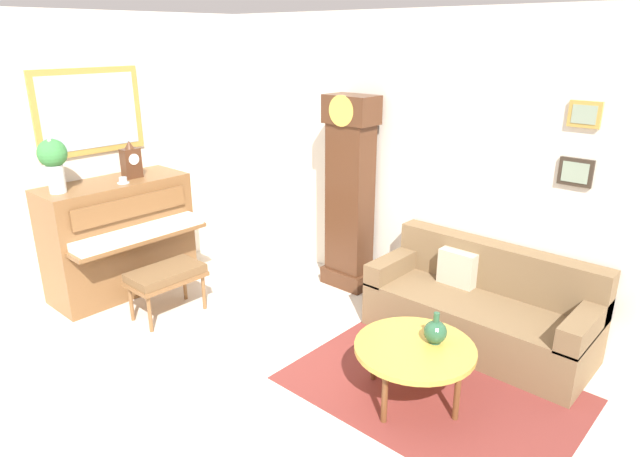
{
  "coord_description": "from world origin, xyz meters",
  "views": [
    {
      "loc": [
        2.87,
        -2.16,
        2.57
      ],
      "look_at": [
        -0.29,
        1.37,
        0.9
      ],
      "focal_mm": 30.89,
      "sensor_mm": 36.0,
      "label": 1
    }
  ],
  "objects_px": {
    "piano_bench": "(166,276)",
    "grandfather_clock": "(350,199)",
    "green_jug": "(435,332)",
    "teacup": "(123,181)",
    "piano": "(120,236)",
    "flower_vase": "(53,159)",
    "couch": "(480,308)",
    "coffee_table": "(415,350)",
    "mantel_clock": "(131,161)"
  },
  "relations": [
    {
      "from": "piano_bench",
      "to": "grandfather_clock",
      "type": "xyz_separation_m",
      "value": [
        0.86,
        1.7,
        0.56
      ]
    },
    {
      "from": "grandfather_clock",
      "to": "green_jug",
      "type": "height_order",
      "value": "grandfather_clock"
    },
    {
      "from": "grandfather_clock",
      "to": "green_jug",
      "type": "bearing_deg",
      "value": -32.9
    },
    {
      "from": "piano_bench",
      "to": "teacup",
      "type": "relative_size",
      "value": 6.03
    },
    {
      "from": "piano",
      "to": "flower_vase",
      "type": "height_order",
      "value": "flower_vase"
    },
    {
      "from": "couch",
      "to": "teacup",
      "type": "relative_size",
      "value": 16.38
    },
    {
      "from": "coffee_table",
      "to": "mantel_clock",
      "type": "bearing_deg",
      "value": -176.02
    },
    {
      "from": "grandfather_clock",
      "to": "flower_vase",
      "type": "bearing_deg",
      "value": -126.94
    },
    {
      "from": "teacup",
      "to": "mantel_clock",
      "type": "bearing_deg",
      "value": 126.15
    },
    {
      "from": "teacup",
      "to": "piano_bench",
      "type": "bearing_deg",
      "value": -4.14
    },
    {
      "from": "piano",
      "to": "mantel_clock",
      "type": "bearing_deg",
      "value": 89.5
    },
    {
      "from": "piano",
      "to": "mantel_clock",
      "type": "distance_m",
      "value": 0.79
    },
    {
      "from": "couch",
      "to": "flower_vase",
      "type": "distance_m",
      "value": 4.06
    },
    {
      "from": "piano",
      "to": "teacup",
      "type": "height_order",
      "value": "teacup"
    },
    {
      "from": "coffee_table",
      "to": "mantel_clock",
      "type": "distance_m",
      "value": 3.44
    },
    {
      "from": "coffee_table",
      "to": "green_jug",
      "type": "xyz_separation_m",
      "value": [
        0.08,
        0.14,
        0.12
      ]
    },
    {
      "from": "grandfather_clock",
      "to": "green_jug",
      "type": "relative_size",
      "value": 8.46
    },
    {
      "from": "grandfather_clock",
      "to": "mantel_clock",
      "type": "relative_size",
      "value": 5.34
    },
    {
      "from": "flower_vase",
      "to": "teacup",
      "type": "relative_size",
      "value": 5.0
    },
    {
      "from": "grandfather_clock",
      "to": "mantel_clock",
      "type": "xyz_separation_m",
      "value": [
        -1.68,
        -1.47,
        0.39
      ]
    },
    {
      "from": "piano_bench",
      "to": "flower_vase",
      "type": "bearing_deg",
      "value": -147.15
    },
    {
      "from": "piano",
      "to": "teacup",
      "type": "distance_m",
      "value": 0.62
    },
    {
      "from": "grandfather_clock",
      "to": "teacup",
      "type": "height_order",
      "value": "grandfather_clock"
    },
    {
      "from": "piano",
      "to": "green_jug",
      "type": "bearing_deg",
      "value": 9.88
    },
    {
      "from": "piano",
      "to": "couch",
      "type": "relative_size",
      "value": 0.76
    },
    {
      "from": "piano_bench",
      "to": "piano",
      "type": "bearing_deg",
      "value": 179.02
    },
    {
      "from": "mantel_clock",
      "to": "grandfather_clock",
      "type": "bearing_deg",
      "value": 41.21
    },
    {
      "from": "teacup",
      "to": "green_jug",
      "type": "distance_m",
      "value": 3.36
    },
    {
      "from": "mantel_clock",
      "to": "green_jug",
      "type": "bearing_deg",
      "value": 6.27
    },
    {
      "from": "piano",
      "to": "coffee_table",
      "type": "bearing_deg",
      "value": 7.71
    },
    {
      "from": "grandfather_clock",
      "to": "coffee_table",
      "type": "xyz_separation_m",
      "value": [
        1.62,
        -1.24,
        -0.55
      ]
    },
    {
      "from": "piano",
      "to": "couch",
      "type": "xyz_separation_m",
      "value": [
        3.27,
        1.55,
        -0.29
      ]
    },
    {
      "from": "piano",
      "to": "green_jug",
      "type": "relative_size",
      "value": 6.0
    },
    {
      "from": "flower_vase",
      "to": "teacup",
      "type": "height_order",
      "value": "flower_vase"
    },
    {
      "from": "grandfather_clock",
      "to": "couch",
      "type": "distance_m",
      "value": 1.73
    },
    {
      "from": "piano",
      "to": "teacup",
      "type": "relative_size",
      "value": 12.41
    },
    {
      "from": "green_jug",
      "to": "couch",
      "type": "bearing_deg",
      "value": 96.11
    },
    {
      "from": "grandfather_clock",
      "to": "teacup",
      "type": "bearing_deg",
      "value": -133.11
    },
    {
      "from": "piano",
      "to": "grandfather_clock",
      "type": "xyz_separation_m",
      "value": [
        1.68,
        1.69,
        0.36
      ]
    },
    {
      "from": "grandfather_clock",
      "to": "teacup",
      "type": "xyz_separation_m",
      "value": [
        -1.55,
        -1.65,
        0.24
      ]
    },
    {
      "from": "grandfather_clock",
      "to": "teacup",
      "type": "distance_m",
      "value": 2.27
    },
    {
      "from": "piano",
      "to": "flower_vase",
      "type": "distance_m",
      "value": 1.05
    },
    {
      "from": "coffee_table",
      "to": "green_jug",
      "type": "bearing_deg",
      "value": 61.19
    },
    {
      "from": "flower_vase",
      "to": "green_jug",
      "type": "bearing_deg",
      "value": 18.56
    },
    {
      "from": "piano_bench",
      "to": "teacup",
      "type": "distance_m",
      "value": 1.06
    },
    {
      "from": "teacup",
      "to": "green_jug",
      "type": "relative_size",
      "value": 0.48
    },
    {
      "from": "piano_bench",
      "to": "mantel_clock",
      "type": "height_order",
      "value": "mantel_clock"
    },
    {
      "from": "piano_bench",
      "to": "coffee_table",
      "type": "bearing_deg",
      "value": 10.54
    },
    {
      "from": "grandfather_clock",
      "to": "mantel_clock",
      "type": "bearing_deg",
      "value": -138.79
    },
    {
      "from": "coffee_table",
      "to": "mantel_clock",
      "type": "xyz_separation_m",
      "value": [
        -3.3,
        -0.23,
        0.94
      ]
    }
  ]
}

